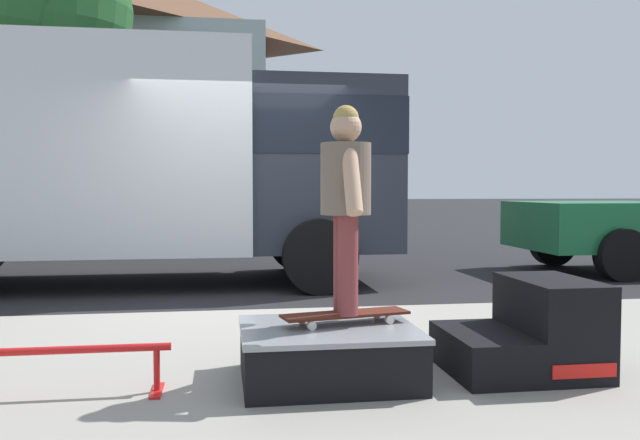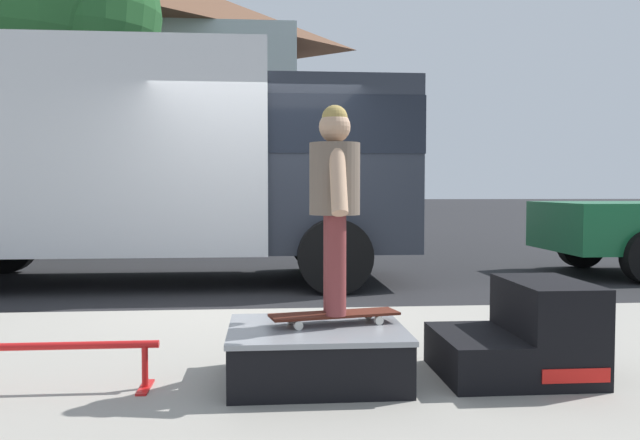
{
  "view_description": "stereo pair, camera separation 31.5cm",
  "coord_description": "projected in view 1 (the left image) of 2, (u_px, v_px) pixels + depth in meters",
  "views": [
    {
      "loc": [
        -0.22,
        -6.57,
        1.26
      ],
      "look_at": [
        0.5,
        -1.74,
        1.02
      ],
      "focal_mm": 36.35,
      "sensor_mm": 36.0,
      "label": 1
    },
    {
      "loc": [
        0.09,
        -6.61,
        1.26
      ],
      "look_at": [
        0.5,
        -1.74,
        1.02
      ],
      "focal_mm": 36.35,
      "sensor_mm": 36.0,
      "label": 2
    }
  ],
  "objects": [
    {
      "name": "ground_plane",
      "position": [
        246.0,
        312.0,
        6.59
      ],
      "size": [
        140.0,
        140.0,
        0.0
      ],
      "primitive_type": "plane",
      "color": "black"
    },
    {
      "name": "sidewalk_slab",
      "position": [
        264.0,
        403.0,
        3.62
      ],
      "size": [
        50.0,
        5.0,
        0.12
      ],
      "primitive_type": "cube",
      "color": "gray",
      "rests_on": "ground"
    },
    {
      "name": "skate_box",
      "position": [
        328.0,
        351.0,
        3.83
      ],
      "size": [
        1.03,
        0.86,
        0.32
      ],
      "color": "black",
      "rests_on": "sidewalk_slab"
    },
    {
      "name": "kicker_ramp",
      "position": [
        530.0,
        333.0,
        4.02
      ],
      "size": [
        0.89,
        0.77,
        0.58
      ],
      "color": "black",
      "rests_on": "sidewalk_slab"
    },
    {
      "name": "grind_rail",
      "position": [
        48.0,
        360.0,
        3.53
      ],
      "size": [
        1.31,
        0.28,
        0.28
      ],
      "color": "red",
      "rests_on": "sidewalk_slab"
    },
    {
      "name": "skateboard",
      "position": [
        345.0,
        315.0,
        3.9
      ],
      "size": [
        0.8,
        0.36,
        0.07
      ],
      "color": "#4C1E14",
      "rests_on": "skate_box"
    },
    {
      "name": "skater_kid",
      "position": [
        346.0,
        191.0,
        3.86
      ],
      "size": [
        0.3,
        0.64,
        1.24
      ],
      "color": "brown",
      "rests_on": "skateboard"
    },
    {
      "name": "box_truck",
      "position": [
        131.0,
        155.0,
        8.47
      ],
      "size": [
        6.91,
        2.63,
        3.05
      ],
      "color": "silver",
      "rests_on": "ground"
    },
    {
      "name": "house_behind",
      "position": [
        121.0,
        98.0,
        21.2
      ],
      "size": [
        9.54,
        8.23,
        8.4
      ],
      "color": "silver",
      "rests_on": "ground"
    }
  ]
}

